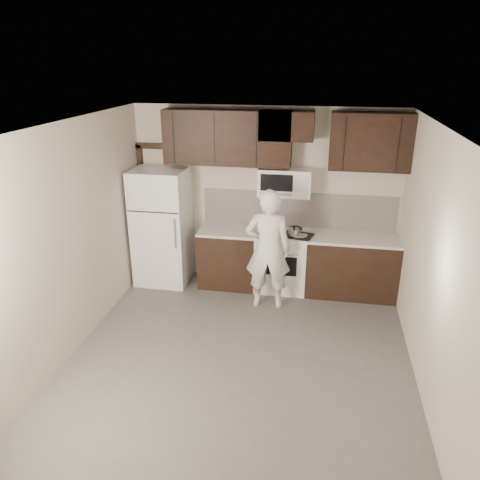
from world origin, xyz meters
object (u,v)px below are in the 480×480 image
(stove, at_px, (281,260))
(refrigerator, at_px, (162,227))
(person, at_px, (268,250))
(microwave, at_px, (285,182))

(stove, xyz_separation_m, refrigerator, (-1.85, -0.05, 0.44))
(person, bearing_deg, refrigerator, -20.74)
(refrigerator, bearing_deg, stove, 1.51)
(microwave, bearing_deg, refrigerator, -174.85)
(refrigerator, xyz_separation_m, person, (1.71, -0.54, -0.04))
(person, bearing_deg, microwave, -104.73)
(microwave, distance_m, person, 1.07)
(stove, xyz_separation_m, microwave, (-0.00, 0.12, 1.19))
(microwave, height_order, person, microwave)
(stove, bearing_deg, person, -103.72)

